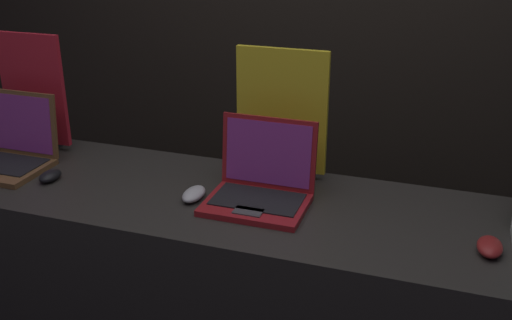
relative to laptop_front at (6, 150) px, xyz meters
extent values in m
cube|color=#282623|center=(0.98, 0.00, -0.49)|extent=(2.39, 0.62, 0.85)
cube|color=black|center=(0.00, -0.03, -0.04)|extent=(0.31, 0.17, 0.00)
cube|color=brown|center=(0.00, 0.08, 0.08)|extent=(0.35, 0.03, 0.25)
cube|color=#8C338C|center=(0.00, 0.07, 0.08)|extent=(0.31, 0.02, 0.22)
ellipsoid|color=black|center=(0.24, -0.07, -0.04)|extent=(0.06, 0.10, 0.04)
cube|color=black|center=(0.00, 0.20, -0.05)|extent=(0.15, 0.07, 0.02)
cube|color=red|center=(0.00, 0.20, 0.18)|extent=(0.28, 0.02, 0.44)
cube|color=maroon|center=(1.00, -0.03, -0.05)|extent=(0.33, 0.24, 0.02)
cube|color=black|center=(1.00, -0.02, -0.04)|extent=(0.29, 0.17, 0.00)
cube|color=#3F3F42|center=(1.00, -0.11, -0.04)|extent=(0.09, 0.05, 0.00)
cube|color=maroon|center=(1.00, 0.10, 0.08)|extent=(0.33, 0.04, 0.24)
cube|color=#8C338C|center=(1.00, 0.09, 0.08)|extent=(0.29, 0.03, 0.21)
ellipsoid|color=#B2B2B7|center=(0.78, -0.04, -0.04)|extent=(0.07, 0.12, 0.04)
cube|color=black|center=(1.00, 0.25, -0.05)|extent=(0.18, 0.07, 0.02)
cube|color=gold|center=(1.00, 0.25, 0.18)|extent=(0.33, 0.02, 0.44)
ellipsoid|color=maroon|center=(1.70, -0.08, -0.04)|extent=(0.07, 0.11, 0.04)
camera|label=1|loc=(1.55, -1.66, 0.82)|focal=42.00mm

